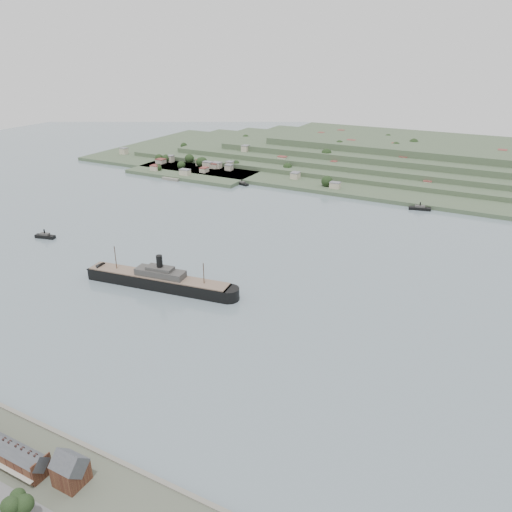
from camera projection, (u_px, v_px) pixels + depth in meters
The scene contains 8 objects.
ground at pixel (236, 288), 324.94m from camera, with size 1400.00×1400.00×0.00m, color slate.
gabled_building at pixel (70, 469), 176.80m from camera, with size 10.40×10.18×14.09m.
far_peninsula at pixel (411, 159), 627.18m from camera, with size 760.00×309.00×30.00m.
steamship at pixel (154, 279), 325.26m from camera, with size 113.22×27.83×27.22m.
tugboat at pixel (45, 236), 406.93m from camera, with size 17.62×8.30×7.66m.
ferry_west at pixel (242, 183), 559.61m from camera, with size 18.33×9.96×6.62m.
ferry_east at pixel (420, 208), 475.46m from camera, with size 21.07×9.84×7.62m.
fig_tree at pixel (17, 505), 162.11m from camera, with size 10.27×8.89×11.46m.
Camera 1 is at (147.86, -250.09, 147.63)m, focal length 35.00 mm.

